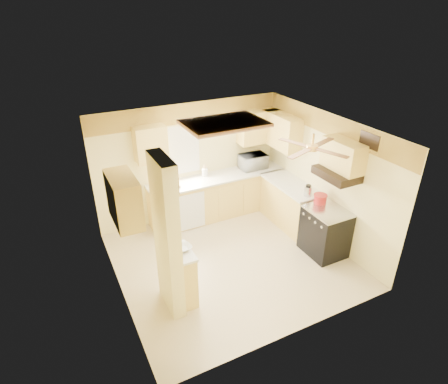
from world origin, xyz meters
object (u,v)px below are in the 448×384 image
stove (325,231)px  kettle (308,191)px  microwave (253,161)px  dutch_oven (320,199)px  bowl (183,248)px

stove → kettle: kettle is taller
microwave → dutch_oven: size_ratio=2.31×
bowl → kettle: kettle is taller
stove → bowl: bearing=179.1°
microwave → bowl: (-2.49, -2.14, -0.13)m
dutch_oven → kettle: size_ratio=1.11×
dutch_oven → stove: bearing=-99.4°
bowl → kettle: (2.76, 0.54, 0.08)m
stove → microwave: (-0.28, 2.19, 0.64)m
microwave → kettle: size_ratio=2.56×
microwave → kettle: microwave is taller
microwave → stove: bearing=98.8°
stove → microwave: bearing=97.3°
stove → kettle: 0.83m
kettle → stove: bearing=-88.7°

